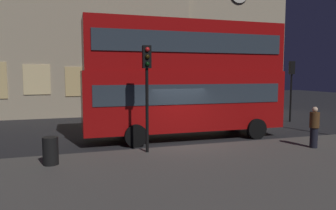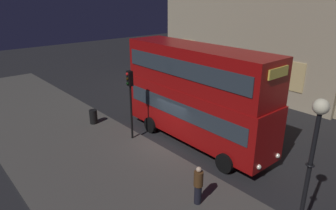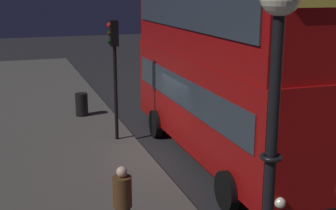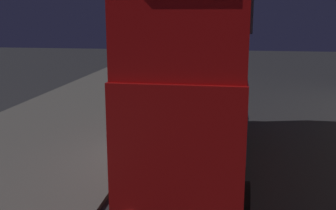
% 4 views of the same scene
% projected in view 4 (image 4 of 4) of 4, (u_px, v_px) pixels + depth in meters
% --- Properties ---
extents(ground_plane, '(80.00, 80.00, 0.00)m').
position_uv_depth(ground_plane, '(159.00, 156.00, 12.90)').
color(ground_plane, '#232326').
extents(sidewalk_slab, '(44.00, 7.35, 0.12)m').
position_uv_depth(sidewalk_slab, '(30.00, 148.00, 13.55)').
color(sidewalk_slab, '#4C4944').
rests_on(sidewalk_slab, ground).
extents(double_decker_bus, '(9.86, 2.83, 5.60)m').
position_uv_depth(double_decker_bus, '(200.00, 63.00, 11.35)').
color(double_decker_bus, '#9E0C0C').
rests_on(double_decker_bus, ground).
extents(traffic_light_near_kerb, '(0.33, 0.37, 4.10)m').
position_uv_depth(traffic_light_near_kerb, '(129.00, 54.00, 14.21)').
color(traffic_light_near_kerb, black).
rests_on(traffic_light_near_kerb, sidewalk_slab).
extents(litter_bin, '(0.51, 0.51, 0.93)m').
position_uv_depth(litter_bin, '(135.00, 102.00, 18.22)').
color(litter_bin, black).
rests_on(litter_bin, sidewalk_slab).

